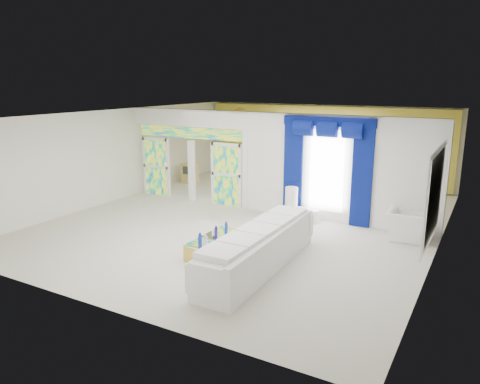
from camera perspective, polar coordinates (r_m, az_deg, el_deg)
The scene contains 22 objects.
floor at distance 13.29m, azimuth 1.41°, elevation -3.39°, with size 12.00×12.00×0.00m, color #B7AF9E.
dividing_wall at distance 13.02m, azimuth 11.93°, elevation 2.77°, with size 5.70×0.18×3.00m, color white.
dividing_header at distance 15.10m, azimuth -6.43°, elevation 9.14°, with size 4.30×0.18×0.55m, color white.
stained_panel_left at distance 16.19m, azimuth -10.38°, elevation 3.14°, with size 0.95×0.04×2.00m, color #994C3F.
stained_panel_right at distance 14.56m, azimuth -1.68°, elevation 2.19°, with size 0.95×0.04×2.00m, color #994C3F.
stained_transom at distance 15.15m, azimuth -6.38°, elevation 7.35°, with size 4.00×0.05×0.35m, color #994C3F.
window_pane at distance 13.02m, azimuth 10.74°, elevation 2.59°, with size 1.00×0.02×2.30m, color white.
blue_drape_left at distance 13.34m, azimuth 6.62°, elevation 2.79°, with size 0.55×0.10×2.80m, color #030F41.
blue_drape_right at distance 12.72m, azimuth 14.95°, elevation 1.88°, with size 0.55×0.10×2.80m, color #030F41.
blue_pelmet at distance 12.80m, azimuth 10.97°, elevation 8.60°, with size 2.60×0.12×0.25m, color #030F41.
wall_mirror at distance 10.54m, azimuth 23.14°, elevation -0.32°, with size 0.04×2.70×1.90m, color white.
gold_curtains at distance 18.29m, azimuth 10.18°, elevation 5.93°, with size 9.70×0.12×2.90m, color gold.
white_sofa at distance 9.80m, azimuth 2.41°, elevation -7.31°, with size 0.88×4.11×0.78m, color white.
coffee_table at distance 10.75m, azimuth -3.34°, elevation -6.58°, with size 0.55×1.64×0.37m, color gold.
console_table at distance 13.23m, azimuth 7.56°, elevation -2.76°, with size 1.09×0.34×0.36m, color white.
table_lamp at distance 13.22m, azimuth 6.41°, elevation -0.63°, with size 0.36×0.36×0.58m, color silver.
armchair at distance 12.39m, azimuth 20.17°, elevation -3.76°, with size 1.13×0.98×0.73m, color white.
grand_piano at distance 16.96m, azimuth 2.31°, elevation 1.97°, with size 1.39×1.82×0.92m, color black.
piano_bench at distance 15.66m, azimuth -0.37°, elevation -0.21°, with size 0.84×0.33×0.28m, color black.
tv_console at distance 18.03m, azimuth -6.26°, elevation 2.36°, with size 0.53×0.48×0.77m, color tan.
chandelier at distance 16.83m, azimuth -0.05°, elevation 9.43°, with size 0.60×0.60×0.60m, color gold.
decanters at distance 10.49m, azimuth -3.69°, elevation -5.46°, with size 0.14×1.30×0.25m.
Camera 1 is at (5.93, -11.23, 3.90)m, focal length 34.29 mm.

